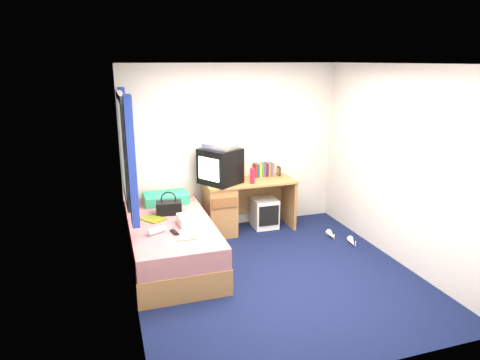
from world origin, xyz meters
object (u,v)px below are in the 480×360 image
object	(u,v)px
pillow	(166,198)
storage_cube	(264,213)
colour_swatch_fan	(187,239)
aerosol_can	(242,175)
magazine	(153,219)
remote_control	(174,232)
vcr	(220,146)
towel	(192,219)
bed	(171,242)
pink_water_bottle	(252,176)
picture_frame	(279,171)
water_bottle	(156,231)
white_heels	(341,238)
desk	(231,205)
crt_tv	(220,166)
handbag	(169,207)

from	to	relation	value
pillow	storage_cube	size ratio (longest dim) A/B	1.34
pillow	colour_swatch_fan	distance (m)	1.34
aerosol_can	magazine	size ratio (longest dim) A/B	0.59
magazine	remote_control	world-z (taller)	remote_control
vcr	towel	bearing A→B (deg)	-71.90
bed	storage_cube	distance (m)	1.69
pillow	pink_water_bottle	bearing A→B (deg)	-7.17
colour_swatch_fan	remote_control	world-z (taller)	remote_control
storage_cube	remote_control	xyz separation A→B (m)	(-1.53, -1.12, 0.33)
remote_control	picture_frame	bearing A→B (deg)	22.22
bed	remote_control	xyz separation A→B (m)	(-0.01, -0.38, 0.28)
storage_cube	picture_frame	bearing A→B (deg)	24.75
pink_water_bottle	aerosol_can	bearing A→B (deg)	117.14
vcr	towel	distance (m)	1.28
vcr	towel	world-z (taller)	vcr
storage_cube	picture_frame	size ratio (longest dim) A/B	3.16
picture_frame	water_bottle	xyz separation A→B (m)	(-1.99, -1.19, -0.24)
pink_water_bottle	white_heels	distance (m)	1.51
bed	desk	xyz separation A→B (m)	(0.99, 0.74, 0.14)
storage_cube	towel	world-z (taller)	towel
magazine	vcr	bearing A→B (deg)	30.67
crt_tv	aerosol_can	distance (m)	0.37
handbag	colour_swatch_fan	world-z (taller)	handbag
handbag	white_heels	world-z (taller)	handbag
vcr	picture_frame	bearing A→B (deg)	58.92
remote_control	white_heels	xyz separation A→B (m)	(2.36, 0.29, -0.51)
towel	water_bottle	xyz separation A→B (m)	(-0.45, -0.17, -0.02)
handbag	picture_frame	bearing A→B (deg)	25.57
towel	handbag	bearing A→B (deg)	116.70
bed	picture_frame	distance (m)	2.06
bed	towel	xyz separation A→B (m)	(0.24, -0.16, 0.33)
colour_swatch_fan	white_heels	bearing A→B (deg)	12.86
pillow	handbag	xyz separation A→B (m)	(-0.03, -0.46, 0.02)
pillow	handbag	bearing A→B (deg)	-93.70
picture_frame	colour_swatch_fan	world-z (taller)	picture_frame
bed	towel	bearing A→B (deg)	-33.29
desk	storage_cube	size ratio (longest dim) A/B	2.94
bed	towel	world-z (taller)	towel
vcr	colour_swatch_fan	size ratio (longest dim) A/B	1.87
desk	colour_swatch_fan	size ratio (longest dim) A/B	5.91
crt_tv	vcr	distance (m)	0.29
remote_control	storage_cube	bearing A→B (deg)	23.83
towel	colour_swatch_fan	bearing A→B (deg)	-108.91
bed	colour_swatch_fan	size ratio (longest dim) A/B	9.09
vcr	magazine	world-z (taller)	vcr
water_bottle	remote_control	world-z (taller)	water_bottle
crt_tv	picture_frame	size ratio (longest dim) A/B	4.75
vcr	pink_water_bottle	size ratio (longest dim) A/B	1.98
water_bottle	colour_swatch_fan	size ratio (longest dim) A/B	0.91
magazine	white_heels	xyz separation A→B (m)	(2.55, -0.22, -0.51)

